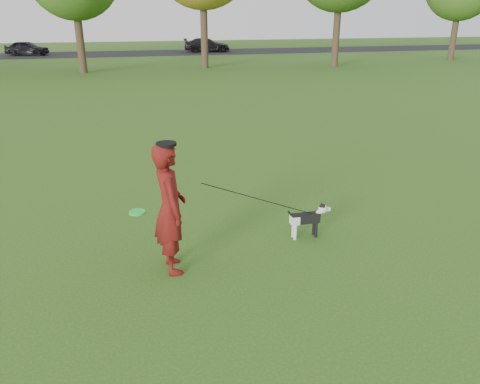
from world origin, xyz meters
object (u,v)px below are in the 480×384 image
object	(u,v)px
man	(170,209)
car_left	(27,48)
car_right	(207,45)
dog	(309,217)

from	to	relation	value
man	car_left	size ratio (longest dim) A/B	0.53
man	car_right	bearing A→B (deg)	-16.07
dog	car_right	distance (m)	40.13
car_left	car_right	xyz separation A→B (m)	(16.16, 0.00, 0.02)
man	car_left	distance (m)	41.09
dog	car_left	size ratio (longest dim) A/B	0.22
dog	man	bearing A→B (deg)	-167.94
car_left	car_right	size ratio (longest dim) A/B	0.83
man	car_right	xyz separation A→B (m)	(7.90, 40.25, -0.31)
dog	car_left	world-z (taller)	car_left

